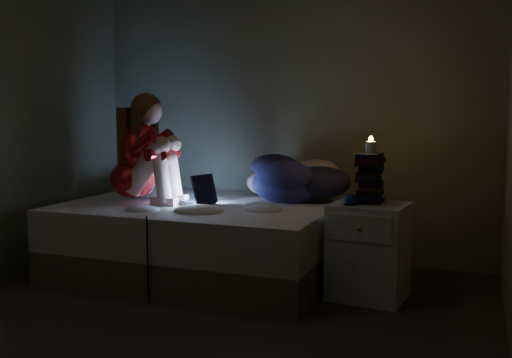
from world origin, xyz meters
The scene contains 12 objects.
floor centered at (0.00, 0.00, -0.01)m, with size 3.60×3.80×0.02m, color black.
wall_back centered at (0.00, 1.91, 1.30)m, with size 3.60×0.02×2.60m, color #595F49.
bed centered at (-0.45, 1.10, 0.29)m, with size 2.10×1.57×0.58m, color #B7B1A2, non-canonical shape.
pillow centered at (-1.12, 1.36, 0.64)m, with size 0.44×0.31×0.13m, color silver.
woman centered at (-1.00, 0.96, 1.02)m, with size 0.54×0.36×0.88m, color maroon, non-canonical shape.
laptop centered at (-0.52, 1.02, 0.70)m, with size 0.36×0.25×0.25m, color black, non-canonical shape.
clothes_pile centered at (0.16, 1.46, 0.77)m, with size 0.66×0.53×0.40m, color navy, non-canonical shape.
nightstand centered at (0.91, 0.95, 0.33)m, with size 0.50×0.45×0.67m, color silver.
book_stack centered at (0.90, 0.99, 0.86)m, with size 0.19×0.25×0.38m, color black, non-canonical shape.
candle centered at (0.90, 0.99, 1.09)m, with size 0.07×0.07×0.08m, color beige.
phone centered at (0.81, 0.85, 0.67)m, with size 0.07×0.14×0.01m, color black.
blue_orb centered at (0.82, 0.82, 0.71)m, with size 0.08×0.08×0.08m, color navy.
Camera 1 is at (1.60, -3.03, 1.29)m, focal length 40.67 mm.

